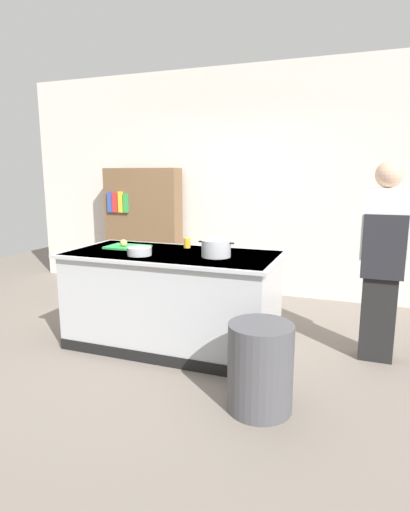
% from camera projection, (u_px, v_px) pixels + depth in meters
% --- Properties ---
extents(ground_plane, '(10.00, 10.00, 0.00)m').
position_uv_depth(ground_plane, '(174.00, 344.00, 4.03)').
color(ground_plane, slate).
extents(back_wall, '(6.40, 0.12, 3.00)m').
position_uv_depth(back_wall, '(236.00, 183.00, 5.67)').
color(back_wall, silver).
rests_on(back_wall, ground_plane).
extents(counter_island, '(1.98, 0.98, 0.90)m').
position_uv_depth(counter_island, '(173.00, 298.00, 3.94)').
color(counter_island, '#B7BABF').
rests_on(counter_island, ground_plane).
extents(cutting_board, '(0.40, 0.28, 0.02)m').
position_uv_depth(cutting_board, '(128.00, 247.00, 4.11)').
color(cutting_board, green).
rests_on(cutting_board, counter_island).
extents(onion, '(0.07, 0.07, 0.07)m').
position_uv_depth(onion, '(124.00, 243.00, 4.07)').
color(onion, tan).
rests_on(onion, cutting_board).
extents(stock_pot, '(0.32, 0.26, 0.15)m').
position_uv_depth(stock_pot, '(216.00, 248.00, 3.65)').
color(stock_pot, '#B7BABF').
rests_on(stock_pot, counter_island).
extents(mixing_bowl, '(0.22, 0.22, 0.07)m').
position_uv_depth(mixing_bowl, '(139.00, 251.00, 3.73)').
color(mixing_bowl, '#B7BABF').
rests_on(mixing_bowl, counter_island).
extents(juice_cup, '(0.07, 0.07, 0.10)m').
position_uv_depth(juice_cup, '(187.00, 243.00, 4.11)').
color(juice_cup, yellow).
rests_on(juice_cup, counter_island).
extents(trash_bin, '(0.45, 0.45, 0.62)m').
position_uv_depth(trash_bin, '(260.00, 367.00, 2.87)').
color(trash_bin, '#4C4C51').
rests_on(trash_bin, ground_plane).
extents(person_chef, '(0.38, 0.25, 1.72)m').
position_uv_depth(person_chef, '(382.00, 258.00, 3.56)').
color(person_chef, black).
rests_on(person_chef, ground_plane).
extents(bookshelf, '(1.10, 0.31, 1.70)m').
position_uv_depth(bookshelf, '(143.00, 229.00, 5.96)').
color(bookshelf, brown).
rests_on(bookshelf, ground_plane).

